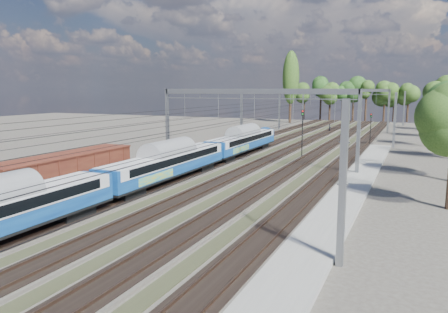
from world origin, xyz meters
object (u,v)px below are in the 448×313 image
at_px(emu_train, 166,159).
at_px(worker, 330,128).
at_px(signal_far, 371,125).
at_px(freight_boxcar, 65,173).
at_px(signal_near, 302,127).

distance_m(emu_train, worker, 58.02).
bearing_deg(worker, signal_far, -133.01).
bearing_deg(worker, freight_boxcar, -168.84).
bearing_deg(worker, emu_train, -165.56).
distance_m(worker, signal_far, 21.40).
xyz_separation_m(emu_train, signal_far, (14.64, 39.01, 0.82)).
relative_size(worker, signal_near, 0.27).
relative_size(emu_train, signal_far, 11.60).
height_order(emu_train, signal_far, signal_far).
height_order(emu_train, signal_near, signal_near).
bearing_deg(signal_near, freight_boxcar, -130.68).
bearing_deg(emu_train, freight_boxcar, -118.59).
bearing_deg(signal_near, signal_far, 50.48).
height_order(worker, signal_far, signal_far).
distance_m(signal_near, signal_far, 18.93).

